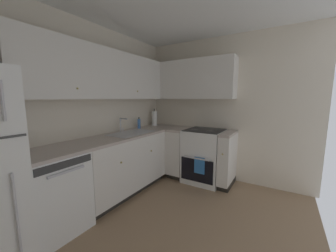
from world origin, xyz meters
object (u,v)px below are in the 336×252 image
dishwasher (52,193)px  soap_bottle (139,124)px  oven_range (204,155)px  paper_towel_roll (154,118)px

dishwasher → soap_bottle: (1.66, 0.18, 0.55)m
oven_range → soap_bottle: bearing=111.6°
oven_range → soap_bottle: size_ratio=5.19×
dishwasher → soap_bottle: size_ratio=4.27×
dishwasher → oven_range: size_ratio=0.82×
dishwasher → paper_towel_roll: (2.11, 0.16, 0.61)m
dishwasher → oven_range: oven_range is taller
oven_range → paper_towel_roll: paper_towel_roll is taller
dishwasher → oven_range: (2.09, -0.91, 0.02)m
oven_range → paper_towel_roll: (0.02, 1.07, 0.58)m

